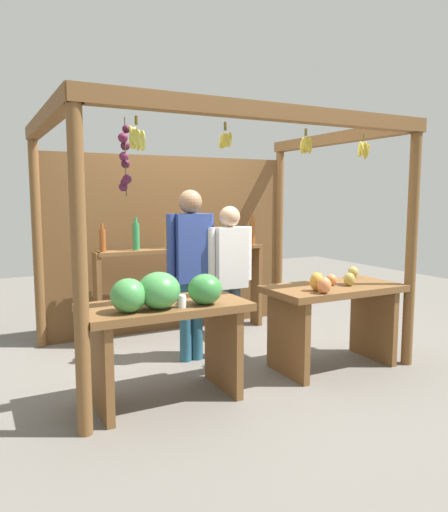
{
  "coord_description": "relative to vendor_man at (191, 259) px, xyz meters",
  "views": [
    {
      "loc": [
        -2.1,
        -4.25,
        1.57
      ],
      "look_at": [
        0.0,
        -0.22,
        1.02
      ],
      "focal_mm": 34.29,
      "sensor_mm": 36.0,
      "label": 1
    }
  ],
  "objects": [
    {
      "name": "vendor_man",
      "position": [
        0.0,
        0.0,
        0.0
      ],
      "size": [
        0.48,
        0.22,
        1.64
      ],
      "rotation": [
        0.0,
        0.0,
        -0.01
      ],
      "color": "#295E79",
      "rests_on": "ground"
    },
    {
      "name": "ground_plane",
      "position": [
        0.27,
        0.04,
        -0.98
      ],
      "size": [
        12.0,
        12.0,
        0.0
      ],
      "primitive_type": "plane",
      "color": "slate",
      "rests_on": "ground"
    },
    {
      "name": "vendor_woman",
      "position": [
        0.37,
        -0.08,
        -0.11
      ],
      "size": [
        0.48,
        0.2,
        1.48
      ],
      "rotation": [
        0.0,
        0.0,
        -0.13
      ],
      "color": "#44586B",
      "rests_on": "ground"
    },
    {
      "name": "bottle_shelf_unit",
      "position": [
        0.29,
        0.86,
        -0.18
      ],
      "size": [
        1.99,
        0.22,
        1.36
      ],
      "color": "brown",
      "rests_on": "ground"
    },
    {
      "name": "market_stall",
      "position": [
        0.26,
        0.52,
        0.36
      ],
      "size": [
        3.11,
        2.28,
        2.26
      ],
      "color": "brown",
      "rests_on": "ground"
    },
    {
      "name": "fruit_counter_right",
      "position": [
        1.08,
        -0.77,
        -0.42
      ],
      "size": [
        1.26,
        0.64,
        0.93
      ],
      "color": "brown",
      "rests_on": "ground"
    },
    {
      "name": "fruit_counter_left",
      "position": [
        -0.58,
        -0.83,
        -0.31
      ],
      "size": [
        1.26,
        0.69,
        1.03
      ],
      "color": "brown",
      "rests_on": "ground"
    }
  ]
}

